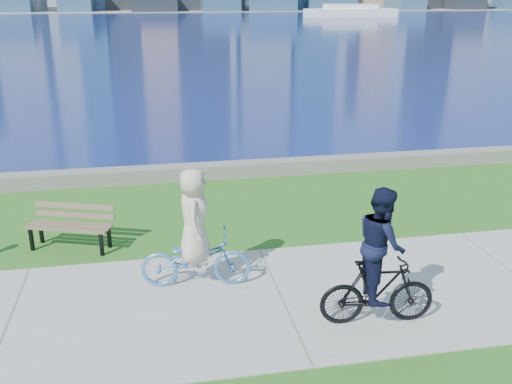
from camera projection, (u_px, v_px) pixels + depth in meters
ground at (281, 299)px, 8.80m from camera, size 320.00×320.00×0.00m
concrete_path at (281, 298)px, 8.79m from camera, size 80.00×3.50×0.02m
seawall at (226, 170)px, 14.47m from camera, size 90.00×0.50×0.35m
bay_water at (158, 25)px, 75.43m from camera, size 320.00×131.00×0.01m
far_shore at (151, 10)px, 129.09m from camera, size 320.00×30.00×0.12m
ferry_far at (350, 12)px, 98.27m from camera, size 15.67×4.48×2.13m
park_bench at (71, 223)px, 10.41m from camera, size 1.63×1.02×0.80m
cyclist_woman at (195, 244)px, 8.94m from camera, size 0.81×1.81×1.95m
cyclist_man at (379, 268)px, 7.86m from camera, size 0.67×1.67×2.03m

